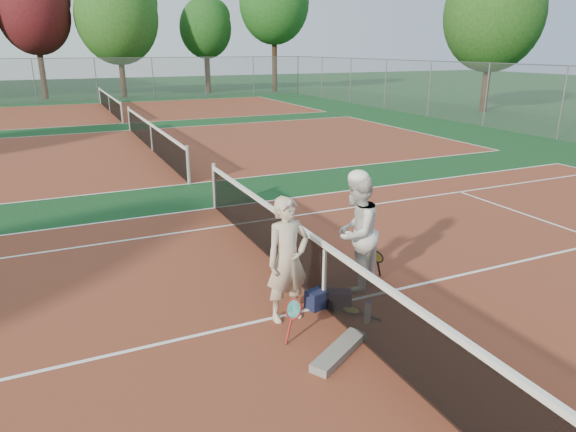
{
  "coord_description": "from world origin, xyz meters",
  "views": [
    {
      "loc": [
        -3.37,
        -6.03,
        3.7
      ],
      "look_at": [
        0.0,
        1.28,
        1.05
      ],
      "focal_mm": 32.0,
      "sensor_mm": 36.0,
      "label": 1
    }
  ],
  "objects_px": {
    "racket_red": "(293,320)",
    "player_a": "(288,260)",
    "water_bottle": "(368,313)",
    "net_main": "(325,276)",
    "sports_bag_navy": "(318,299)",
    "racket_black_held": "(376,265)",
    "racket_spare": "(351,311)",
    "player_b": "(356,233)",
    "sports_bag_purple": "(340,300)"
  },
  "relations": [
    {
      "from": "racket_spare",
      "to": "player_a",
      "type": "bearing_deg",
      "value": 39.38
    },
    {
      "from": "net_main",
      "to": "racket_spare",
      "type": "height_order",
      "value": "net_main"
    },
    {
      "from": "player_b",
      "to": "racket_red",
      "type": "height_order",
      "value": "player_b"
    },
    {
      "from": "racket_red",
      "to": "sports_bag_navy",
      "type": "relative_size",
      "value": 1.61
    },
    {
      "from": "net_main",
      "to": "player_b",
      "type": "relative_size",
      "value": 5.83
    },
    {
      "from": "racket_spare",
      "to": "water_bottle",
      "type": "distance_m",
      "value": 0.35
    },
    {
      "from": "racket_spare",
      "to": "sports_bag_navy",
      "type": "relative_size",
      "value": 1.71
    },
    {
      "from": "sports_bag_navy",
      "to": "player_b",
      "type": "bearing_deg",
      "value": 22.55
    },
    {
      "from": "net_main",
      "to": "racket_black_held",
      "type": "height_order",
      "value": "net_main"
    },
    {
      "from": "net_main",
      "to": "player_b",
      "type": "distance_m",
      "value": 0.95
    },
    {
      "from": "sports_bag_navy",
      "to": "sports_bag_purple",
      "type": "xyz_separation_m",
      "value": [
        0.29,
        -0.15,
        -0.0
      ]
    },
    {
      "from": "racket_spare",
      "to": "sports_bag_purple",
      "type": "relative_size",
      "value": 1.82
    },
    {
      "from": "net_main",
      "to": "water_bottle",
      "type": "distance_m",
      "value": 0.83
    },
    {
      "from": "net_main",
      "to": "racket_red",
      "type": "height_order",
      "value": "net_main"
    },
    {
      "from": "racket_black_held",
      "to": "racket_spare",
      "type": "distance_m",
      "value": 1.26
    },
    {
      "from": "net_main",
      "to": "player_a",
      "type": "relative_size",
      "value": 6.08
    },
    {
      "from": "racket_red",
      "to": "water_bottle",
      "type": "height_order",
      "value": "racket_red"
    },
    {
      "from": "player_a",
      "to": "racket_red",
      "type": "bearing_deg",
      "value": -112.87
    },
    {
      "from": "racket_red",
      "to": "player_b",
      "type": "bearing_deg",
      "value": 0.34
    },
    {
      "from": "racket_black_held",
      "to": "sports_bag_navy",
      "type": "height_order",
      "value": "racket_black_held"
    },
    {
      "from": "racket_red",
      "to": "racket_spare",
      "type": "relative_size",
      "value": 0.94
    },
    {
      "from": "racket_spare",
      "to": "player_b",
      "type": "bearing_deg",
      "value": -68.11
    },
    {
      "from": "racket_red",
      "to": "sports_bag_purple",
      "type": "relative_size",
      "value": 1.71
    },
    {
      "from": "racket_spare",
      "to": "racket_red",
      "type": "bearing_deg",
      "value": 70.11
    },
    {
      "from": "racket_black_held",
      "to": "sports_bag_purple",
      "type": "height_order",
      "value": "racket_black_held"
    },
    {
      "from": "player_b",
      "to": "water_bottle",
      "type": "xyz_separation_m",
      "value": [
        -0.42,
        -1.04,
        -0.79
      ]
    },
    {
      "from": "net_main",
      "to": "sports_bag_navy",
      "type": "distance_m",
      "value": 0.38
    },
    {
      "from": "player_a",
      "to": "water_bottle",
      "type": "xyz_separation_m",
      "value": [
        0.97,
        -0.6,
        -0.75
      ]
    },
    {
      "from": "player_a",
      "to": "sports_bag_purple",
      "type": "relative_size",
      "value": 5.47
    },
    {
      "from": "player_a",
      "to": "player_b",
      "type": "relative_size",
      "value": 0.96
    },
    {
      "from": "racket_spare",
      "to": "water_bottle",
      "type": "xyz_separation_m",
      "value": [
        0.07,
        -0.33,
        0.11
      ]
    },
    {
      "from": "sports_bag_purple",
      "to": "racket_black_held",
      "type": "bearing_deg",
      "value": 29.55
    },
    {
      "from": "player_a",
      "to": "player_b",
      "type": "distance_m",
      "value": 1.45
    },
    {
      "from": "racket_red",
      "to": "sports_bag_purple",
      "type": "height_order",
      "value": "racket_red"
    },
    {
      "from": "net_main",
      "to": "water_bottle",
      "type": "relative_size",
      "value": 36.6
    },
    {
      "from": "net_main",
      "to": "player_a",
      "type": "xyz_separation_m",
      "value": [
        -0.63,
        -0.07,
        0.39
      ]
    },
    {
      "from": "racket_black_held",
      "to": "racket_red",
      "type": "bearing_deg",
      "value": -5.96
    },
    {
      "from": "racket_black_held",
      "to": "sports_bag_purple",
      "type": "distance_m",
      "value": 1.18
    },
    {
      "from": "net_main",
      "to": "sports_bag_purple",
      "type": "bearing_deg",
      "value": -31.54
    },
    {
      "from": "net_main",
      "to": "player_b",
      "type": "bearing_deg",
      "value": 26.35
    },
    {
      "from": "sports_bag_navy",
      "to": "sports_bag_purple",
      "type": "relative_size",
      "value": 1.06
    },
    {
      "from": "racket_red",
      "to": "racket_black_held",
      "type": "xyz_separation_m",
      "value": [
        2.01,
        1.06,
        -0.01
      ]
    },
    {
      "from": "player_b",
      "to": "sports_bag_navy",
      "type": "distance_m",
      "value": 1.21
    },
    {
      "from": "racket_spare",
      "to": "net_main",
      "type": "bearing_deg",
      "value": 4.57
    },
    {
      "from": "water_bottle",
      "to": "sports_bag_navy",
      "type": "bearing_deg",
      "value": 121.32
    },
    {
      "from": "racket_red",
      "to": "player_a",
      "type": "bearing_deg",
      "value": 41.09
    },
    {
      "from": "sports_bag_navy",
      "to": "water_bottle",
      "type": "height_order",
      "value": "water_bottle"
    },
    {
      "from": "racket_red",
      "to": "racket_spare",
      "type": "xyz_separation_m",
      "value": [
        1.06,
        0.27,
        -0.24
      ]
    },
    {
      "from": "racket_black_held",
      "to": "racket_spare",
      "type": "bearing_deg",
      "value": 6.06
    },
    {
      "from": "player_a",
      "to": "racket_black_held",
      "type": "height_order",
      "value": "player_a"
    }
  ]
}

